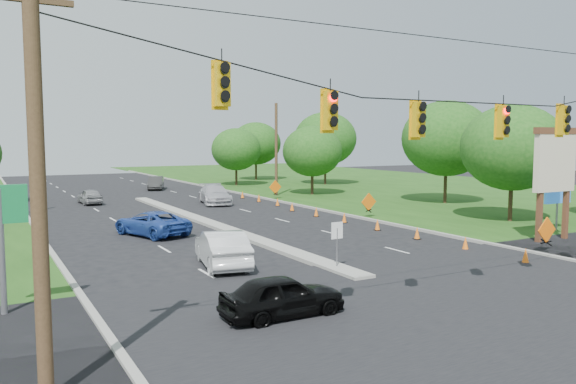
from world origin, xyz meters
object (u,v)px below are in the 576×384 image
white_sedan (222,248)px  pylon_sign (555,167)px  blue_pickup (151,223)px  black_sedan (283,296)px

white_sedan → pylon_sign: bearing=-177.5°
pylon_sign → blue_pickup: size_ratio=1.21×
black_sedan → white_sedan: 7.46m
pylon_sign → white_sedan: size_ratio=1.27×
pylon_sign → blue_pickup: bearing=146.8°
black_sedan → blue_pickup: bearing=-2.0°
pylon_sign → blue_pickup: pylon_sign is taller
white_sedan → black_sedan: bearing=93.3°
blue_pickup → white_sedan: bearing=73.4°
white_sedan → blue_pickup: 9.43m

